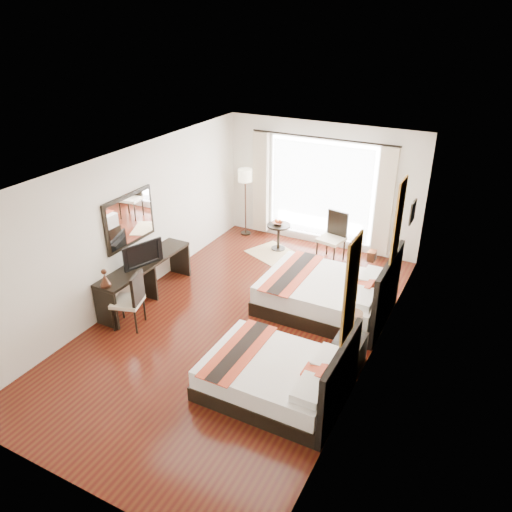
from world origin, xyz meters
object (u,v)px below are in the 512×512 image
at_px(bed_far, 329,294).
at_px(vase, 350,340).
at_px(television, 141,253).
at_px(desk_chair, 130,310).
at_px(console_desk, 146,280).
at_px(fruit_bowl, 278,223).
at_px(side_table, 278,237).
at_px(window_chair, 331,246).
at_px(table_lamp, 354,320).
at_px(bed_near, 278,376).
at_px(floor_lamp, 245,180).
at_px(nightstand, 349,352).

bearing_deg(bed_far, vase, -59.94).
bearing_deg(television, vase, -73.62).
height_order(television, desk_chair, television).
xyz_separation_m(console_desk, fruit_bowl, (1.28, 3.05, 0.25)).
relative_size(side_table, fruit_bowl, 2.59).
bearing_deg(window_chair, table_lamp, 35.90).
relative_size(bed_near, television, 2.51).
bearing_deg(bed_near, side_table, 115.14).
relative_size(side_table, window_chair, 0.56).
bearing_deg(floor_lamp, desk_chair, -88.49).
bearing_deg(floor_lamp, bed_far, -37.98).
relative_size(television, window_chair, 0.73).
xyz_separation_m(console_desk, television, (0.02, -0.08, 0.60)).
bearing_deg(window_chair, floor_lamp, -88.61).
bearing_deg(side_table, table_lamp, -49.24).
bearing_deg(television, bed_near, -89.51).
distance_m(bed_far, side_table, 2.66).
bearing_deg(vase, side_table, 129.09).
distance_m(desk_chair, fruit_bowl, 4.05).
xyz_separation_m(bed_far, side_table, (-1.88, 1.88, -0.03)).
distance_m(nightstand, table_lamp, 0.53).
height_order(bed_near, console_desk, bed_near).
relative_size(desk_chair, floor_lamp, 0.63).
xyz_separation_m(side_table, window_chair, (1.24, 0.02, 0.03)).
distance_m(console_desk, desk_chair, 0.94).
bearing_deg(floor_lamp, nightstand, -44.07).
relative_size(nightstand, table_lamp, 1.32).
height_order(floor_lamp, side_table, floor_lamp).
bearing_deg(television, window_chair, -18.90).
bearing_deg(floor_lamp, table_lamp, -43.28).
height_order(bed_far, window_chair, bed_far).
distance_m(side_table, fruit_bowl, 0.33).
xyz_separation_m(bed_near, side_table, (-2.01, 4.29, 0.01)).
bearing_deg(nightstand, bed_far, 121.39).
height_order(table_lamp, fruit_bowl, table_lamp).
distance_m(nightstand, console_desk, 4.01).
xyz_separation_m(bed_near, desk_chair, (-2.97, 0.35, 0.02)).
bearing_deg(window_chair, vase, 34.89).
bearing_deg(bed_near, floor_lamp, 123.23).
xyz_separation_m(table_lamp, desk_chair, (-3.66, -0.80, -0.46)).
xyz_separation_m(nightstand, side_table, (-2.70, 3.24, 0.05)).
distance_m(vase, floor_lamp, 5.43).
bearing_deg(desk_chair, fruit_bowl, -121.30).
relative_size(console_desk, fruit_bowl, 9.43).
distance_m(console_desk, floor_lamp, 3.62).
distance_m(bed_near, nightstand, 1.26).
height_order(bed_near, nightstand, bed_near).
relative_size(bed_far, side_table, 3.71).
xyz_separation_m(floor_lamp, fruit_bowl, (1.05, -0.43, -0.73)).
height_order(side_table, fruit_bowl, fruit_bowl).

